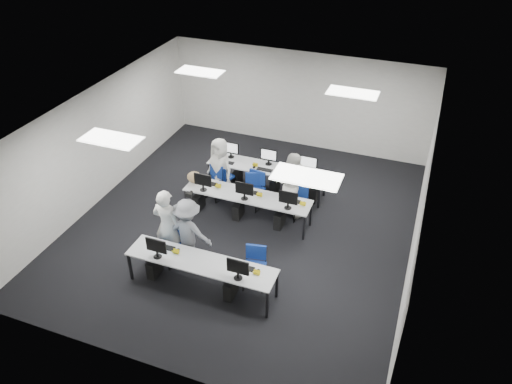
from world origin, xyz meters
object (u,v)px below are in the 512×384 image
at_px(chair_0, 170,251).
at_px(student_2, 220,167).
at_px(chair_2, 217,189).
at_px(desk_mid, 247,197).
at_px(chair_5, 223,183).
at_px(student_1, 292,184).
at_px(student_3, 294,181).
at_px(chair_1, 255,274).
at_px(chair_7, 299,201).
at_px(chair_3, 254,196).
at_px(photographer, 188,232).
at_px(student_0, 167,226).
at_px(chair_4, 290,207).
at_px(chair_6, 254,189).
at_px(desk_front, 201,263).

height_order(chair_0, student_2, student_2).
bearing_deg(chair_2, student_2, 100.80).
xyz_separation_m(desk_mid, chair_5, (-1.07, 0.90, -0.38)).
relative_size(student_1, student_3, 1.08).
bearing_deg(chair_1, chair_7, 77.33).
bearing_deg(chair_5, student_1, 15.17).
xyz_separation_m(desk_mid, chair_0, (-1.05, -2.08, -0.39)).
xyz_separation_m(chair_3, photographer, (-0.57, -2.50, 0.50)).
bearing_deg(chair_2, chair_5, 98.84).
xyz_separation_m(chair_1, student_0, (-2.08, 0.12, 0.62)).
bearing_deg(desk_mid, student_2, 142.58).
bearing_deg(chair_4, chair_5, 170.13).
xyz_separation_m(chair_2, student_1, (2.05, 0.06, 0.59)).
relative_size(chair_1, student_2, 0.56).
relative_size(student_0, student_1, 1.07).
bearing_deg(chair_1, chair_4, 80.41).
bearing_deg(chair_3, chair_0, -100.52).
height_order(chair_3, chair_6, chair_3).
xyz_separation_m(chair_0, chair_3, (0.99, 2.68, 0.01)).
bearing_deg(student_0, desk_mid, -115.70).
bearing_deg(chair_5, chair_2, -81.24).
xyz_separation_m(desk_front, desk_mid, (0.00, 2.60, 0.00)).
bearing_deg(photographer, chair_1, 171.62).
distance_m(student_0, student_3, 3.54).
relative_size(chair_5, student_0, 0.53).
distance_m(desk_front, student_1, 3.41).
distance_m(desk_mid, student_3, 1.31).
bearing_deg(student_2, desk_mid, -17.36).
height_order(chair_5, chair_6, chair_5).
height_order(chair_7, student_2, student_2).
xyz_separation_m(chair_6, chair_7, (1.27, -0.10, -0.01)).
distance_m(desk_front, photographer, 0.95).
bearing_deg(chair_5, desk_front, -51.72).
bearing_deg(desk_front, chair_6, 92.60).
bearing_deg(chair_0, chair_1, 16.84).
bearing_deg(chair_7, desk_front, -123.82).
height_order(desk_mid, student_2, student_2).
bearing_deg(photographer, chair_6, -100.49).
relative_size(chair_6, student_0, 0.51).
xyz_separation_m(chair_1, student_3, (-0.06, 3.03, 0.50)).
relative_size(chair_5, photographer, 0.60).
relative_size(desk_front, chair_7, 3.59).
height_order(chair_4, student_3, student_3).
relative_size(desk_front, student_0, 1.75).
xyz_separation_m(chair_0, photographer, (0.42, 0.18, 0.52)).
relative_size(chair_2, chair_6, 0.91).
height_order(chair_0, chair_1, chair_0).
distance_m(desk_mid, chair_2, 1.35).
distance_m(chair_4, photographer, 2.92).
bearing_deg(student_0, photographer, -166.00).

